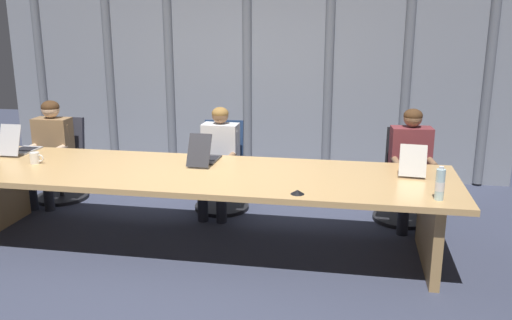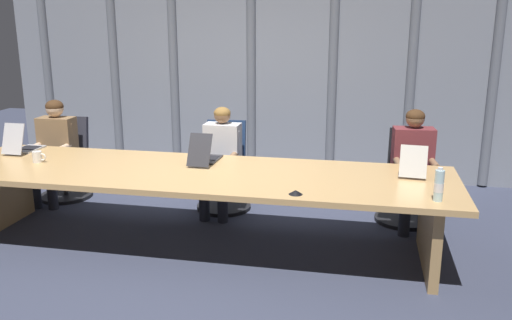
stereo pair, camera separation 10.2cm
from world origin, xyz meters
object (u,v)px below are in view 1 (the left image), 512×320
Objects in this scene: person_left_end at (50,145)px; conference_mic_left_side at (297,192)px; office_chair_left_end at (62,168)px; laptop_left_mid at (205,157)px; office_chair_left_mid at (222,176)px; person_left_mid at (219,155)px; water_bottle_primary at (440,185)px; laptop_left_end at (20,147)px; person_center at (411,161)px; laptop_center at (412,167)px; office_chair_center at (404,186)px; coffee_mug_near at (35,158)px.

person_left_end is 10.58× the size of conference_mic_left_side.
laptop_left_mid is at bearing 67.72° from office_chair_left_end.
laptop_left_mid is 1.26m from conference_mic_left_side.
laptop_left_mid is 0.89m from office_chair_left_mid.
water_bottle_primary is (2.06, -1.35, 0.20)m from person_left_mid.
water_bottle_primary is (4.03, -1.36, 0.18)m from person_left_end.
laptop_left_mid is 0.53× the size of office_chair_left_end.
person_center is at bearing -80.92° from laptop_left_end.
office_chair_left_end reaches higher than conference_mic_left_side.
laptop_center is 0.37× the size of person_left_end.
laptop_left_end is 3.98m from office_chair_center.
laptop_center reaches higher than conference_mic_left_side.
person_left_end is at bearing -80.73° from office_chair_center.
person_left_end is (-0.03, 0.59, -0.12)m from laptop_left_end.
person_left_mid is 1.81m from coffee_mug_near.
office_chair_left_mid is 0.81× the size of person_center.
laptop_left_mid reaches higher than office_chair_center.
person_left_mid is at bearing 31.17° from coffee_mug_near.
coffee_mug_near is at bearing 22.39° from person_left_end.
coffee_mug_near is (-1.55, -0.94, 0.13)m from person_left_mid.
person_left_end reaches higher than office_chair_center.
water_bottle_primary is at bearing 3.17° from conference_mic_left_side.
office_chair_left_end is at bearing 168.27° from person_left_end.
water_bottle_primary is at bearing -2.41° from person_center.
laptop_center reaches higher than office_chair_left_mid.
person_left_mid is (-0.02, 0.62, -0.14)m from laptop_left_mid.
office_chair_left_mid is 3.66× the size of water_bottle_primary.
laptop_center reaches higher than office_chair_center.
water_bottle_primary is at bearing -108.49° from laptop_left_mid.
laptop_left_mid is at bearing -2.61° from office_chair_left_mid.
person_left_end reaches higher than water_bottle_primary.
office_chair_left_end is 3.35m from conference_mic_left_side.
laptop_left_end is at bearing 90.27° from laptop_left_mid.
water_bottle_primary is at bearing 11.21° from office_chair_center.
person_center is at bearing 54.80° from conference_mic_left_side.
laptop_left_end is 2.03m from person_left_mid.
laptop_center is at bearing -89.04° from laptop_left_mid.
office_chair_center is 0.82× the size of person_left_mid.
water_bottle_primary reaches higher than office_chair_center.
office_chair_left_end is at bearing -83.00° from office_chair_center.
person_center reaches higher than laptop_left_end.
conference_mic_left_side is (-0.96, -1.57, 0.39)m from office_chair_center.
office_chair_left_mid is 1.94m from coffee_mug_near.
office_chair_left_end is (0.00, 0.74, -0.43)m from laptop_left_end.
laptop_left_end is at bearing 164.23° from conference_mic_left_side.
person_left_mid is 10.42× the size of conference_mic_left_side.
person_left_end is 8.53× the size of coffee_mug_near.
water_bottle_primary is (2.04, -0.73, 0.06)m from laptop_left_mid.
person_left_end is 0.98× the size of person_center.
person_left_end is (-3.90, 0.63, -0.11)m from laptop_center.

